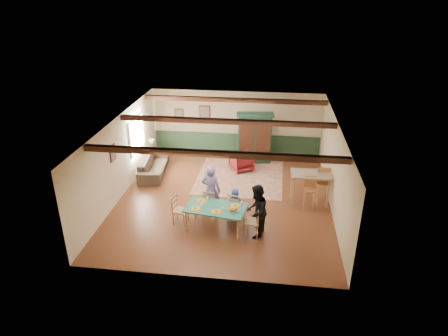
# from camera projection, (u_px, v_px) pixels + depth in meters

# --- Properties ---
(floor) EXTENTS (8.00, 8.00, 0.00)m
(floor) POSITION_uv_depth(u_px,v_px,m) (224.00, 199.00, 13.47)
(floor) COLOR #552818
(floor) RESTS_ON ground
(wall_back) EXTENTS (7.00, 0.02, 2.70)m
(wall_back) POSITION_uv_depth(u_px,v_px,m) (236.00, 123.00, 16.51)
(wall_back) COLOR beige
(wall_back) RESTS_ON floor
(wall_left) EXTENTS (0.02, 8.00, 2.70)m
(wall_left) POSITION_uv_depth(u_px,v_px,m) (120.00, 157.00, 13.30)
(wall_left) COLOR beige
(wall_left) RESTS_ON floor
(wall_right) EXTENTS (0.02, 8.00, 2.70)m
(wall_right) POSITION_uv_depth(u_px,v_px,m) (335.00, 168.00, 12.51)
(wall_right) COLOR beige
(wall_right) RESTS_ON floor
(ceiling) EXTENTS (7.00, 8.00, 0.02)m
(ceiling) POSITION_uv_depth(u_px,v_px,m) (224.00, 123.00, 12.34)
(ceiling) COLOR white
(ceiling) RESTS_ON wall_back
(wainscot_back) EXTENTS (6.95, 0.03, 0.90)m
(wainscot_back) POSITION_uv_depth(u_px,v_px,m) (236.00, 144.00, 16.87)
(wainscot_back) COLOR #1F3A25
(wainscot_back) RESTS_ON floor
(ceiling_beam_front) EXTENTS (6.95, 0.16, 0.16)m
(ceiling_beam_front) POSITION_uv_depth(u_px,v_px,m) (213.00, 154.00, 10.31)
(ceiling_beam_front) COLOR black
(ceiling_beam_front) RESTS_ON ceiling
(ceiling_beam_mid) EXTENTS (6.95, 0.16, 0.16)m
(ceiling_beam_mid) POSITION_uv_depth(u_px,v_px,m) (226.00, 121.00, 12.74)
(ceiling_beam_mid) COLOR black
(ceiling_beam_mid) RESTS_ON ceiling
(ceiling_beam_back) EXTENTS (6.95, 0.16, 0.16)m
(ceiling_beam_back) POSITION_uv_depth(u_px,v_px,m) (234.00, 100.00, 15.08)
(ceiling_beam_back) COLOR black
(ceiling_beam_back) RESTS_ON ceiling
(window_left) EXTENTS (0.06, 1.60, 1.30)m
(window_left) POSITION_uv_depth(u_px,v_px,m) (137.00, 134.00, 14.75)
(window_left) COLOR white
(window_left) RESTS_ON wall_left
(picture_left_wall) EXTENTS (0.04, 0.42, 0.52)m
(picture_left_wall) POSITION_uv_depth(u_px,v_px,m) (113.00, 153.00, 12.59)
(picture_left_wall) COLOR gray
(picture_left_wall) RESTS_ON wall_left
(picture_back_a) EXTENTS (0.45, 0.04, 0.55)m
(picture_back_a) POSITION_uv_depth(u_px,v_px,m) (205.00, 112.00, 16.44)
(picture_back_a) COLOR gray
(picture_back_a) RESTS_ON wall_back
(picture_back_b) EXTENTS (0.38, 0.04, 0.48)m
(picture_back_b) POSITION_uv_depth(u_px,v_px,m) (179.00, 115.00, 16.63)
(picture_back_b) COLOR gray
(picture_back_b) RESTS_ON wall_back
(dining_table) EXTENTS (1.86, 1.22, 0.72)m
(dining_table) POSITION_uv_depth(u_px,v_px,m) (216.00, 218.00, 11.69)
(dining_table) COLOR #226C56
(dining_table) RESTS_ON floor
(dining_chair_far_left) EXTENTS (0.46, 0.48, 0.91)m
(dining_chair_far_left) POSITION_uv_depth(u_px,v_px,m) (210.00, 202.00, 12.35)
(dining_chair_far_left) COLOR #A98554
(dining_chair_far_left) RESTS_ON floor
(dining_chair_far_right) EXTENTS (0.46, 0.48, 0.91)m
(dining_chair_far_right) POSITION_uv_depth(u_px,v_px,m) (234.00, 206.00, 12.16)
(dining_chair_far_right) COLOR #A98554
(dining_chair_far_right) RESTS_ON floor
(dining_chair_end_left) EXTENTS (0.48, 0.46, 0.91)m
(dining_chair_end_left) POSITION_uv_depth(u_px,v_px,m) (180.00, 210.00, 11.93)
(dining_chair_end_left) COLOR #A98554
(dining_chair_end_left) RESTS_ON floor
(dining_chair_end_right) EXTENTS (0.48, 0.46, 0.91)m
(dining_chair_end_right) POSITION_uv_depth(u_px,v_px,m) (253.00, 221.00, 11.37)
(dining_chair_end_right) COLOR #A98554
(dining_chair_end_right) RESTS_ON floor
(person_man) EXTENTS (0.66, 0.49, 1.66)m
(person_man) POSITION_uv_depth(u_px,v_px,m) (211.00, 190.00, 12.26)
(person_man) COLOR #705DA0
(person_man) RESTS_ON floor
(person_woman) EXTENTS (0.71, 0.85, 1.59)m
(person_woman) POSITION_uv_depth(u_px,v_px,m) (256.00, 211.00, 11.21)
(person_woman) COLOR black
(person_woman) RESTS_ON floor
(person_child) EXTENTS (0.51, 0.38, 0.97)m
(person_child) POSITION_uv_depth(u_px,v_px,m) (235.00, 204.00, 12.22)
(person_child) COLOR navy
(person_child) RESTS_ON floor
(cat) EXTENTS (0.36, 0.19, 0.17)m
(cat) POSITION_uv_depth(u_px,v_px,m) (232.00, 209.00, 11.29)
(cat) COLOR orange
(cat) RESTS_ON dining_table
(place_setting_near_left) EXTENTS (0.42, 0.34, 0.11)m
(place_setting_near_left) POSITION_uv_depth(u_px,v_px,m) (196.00, 207.00, 11.44)
(place_setting_near_left) COLOR gold
(place_setting_near_left) RESTS_ON dining_table
(place_setting_near_center) EXTENTS (0.42, 0.34, 0.11)m
(place_setting_near_center) POSITION_uv_depth(u_px,v_px,m) (216.00, 210.00, 11.28)
(place_setting_near_center) COLOR gold
(place_setting_near_center) RESTS_ON dining_table
(place_setting_far_left) EXTENTS (0.42, 0.34, 0.11)m
(place_setting_far_left) POSITION_uv_depth(u_px,v_px,m) (201.00, 199.00, 11.86)
(place_setting_far_left) COLOR gold
(place_setting_far_left) RESTS_ON dining_table
(place_setting_far_right) EXTENTS (0.42, 0.34, 0.11)m
(place_setting_far_right) POSITION_uv_depth(u_px,v_px,m) (235.00, 204.00, 11.60)
(place_setting_far_right) COLOR gold
(place_setting_far_right) RESTS_ON dining_table
(area_rug) EXTENTS (3.25, 3.83, 0.01)m
(area_rug) POSITION_uv_depth(u_px,v_px,m) (241.00, 174.00, 15.21)
(area_rug) COLOR #CAB992
(area_rug) RESTS_ON floor
(armoire) EXTENTS (1.49, 0.74, 2.03)m
(armoire) POSITION_uv_depth(u_px,v_px,m) (254.00, 138.00, 15.89)
(armoire) COLOR black
(armoire) RESTS_ON floor
(armchair) EXTENTS (1.06, 1.07, 0.72)m
(armchair) POSITION_uv_depth(u_px,v_px,m) (241.00, 161.00, 15.44)
(armchair) COLOR #561119
(armchair) RESTS_ON floor
(sofa) EXTENTS (1.07, 2.26, 0.64)m
(sofa) POSITION_uv_depth(u_px,v_px,m) (153.00, 166.00, 15.17)
(sofa) COLOR #3A3024
(sofa) RESTS_ON floor
(end_table) EXTENTS (0.45, 0.45, 0.53)m
(end_table) POSITION_uv_depth(u_px,v_px,m) (153.00, 157.00, 16.06)
(end_table) COLOR black
(end_table) RESTS_ON floor
(table_lamp) EXTENTS (0.29, 0.29, 0.48)m
(table_lamp) POSITION_uv_depth(u_px,v_px,m) (152.00, 145.00, 15.85)
(table_lamp) COLOR beige
(table_lamp) RESTS_ON end_table
(counter_table) EXTENTS (1.30, 0.78, 1.07)m
(counter_table) POSITION_uv_depth(u_px,v_px,m) (310.00, 188.00, 13.04)
(counter_table) COLOR beige
(counter_table) RESTS_ON floor
(bar_stool_left) EXTENTS (0.40, 0.44, 1.09)m
(bar_stool_left) POSITION_uv_depth(u_px,v_px,m) (309.00, 194.00, 12.67)
(bar_stool_left) COLOR #C2824B
(bar_stool_left) RESTS_ON floor
(bar_stool_right) EXTENTS (0.45, 0.49, 1.23)m
(bar_stool_right) POSITION_uv_depth(u_px,v_px,m) (323.00, 188.00, 12.90)
(bar_stool_right) COLOR #C2824B
(bar_stool_right) RESTS_ON floor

